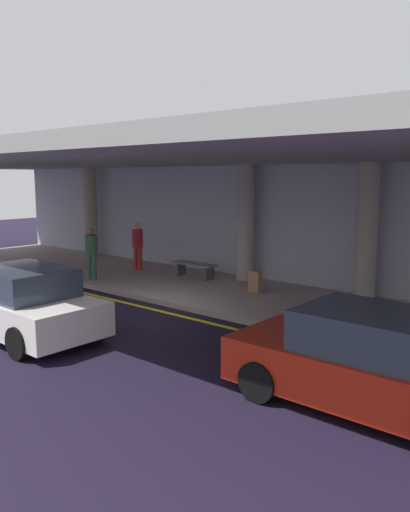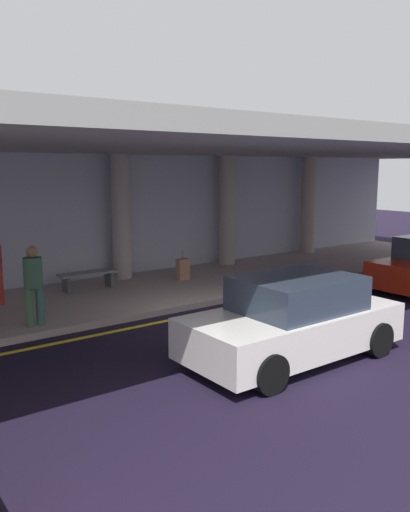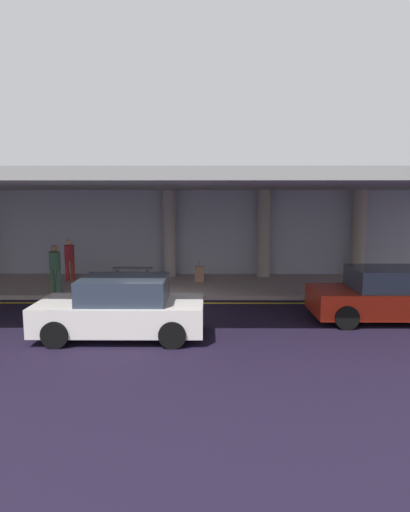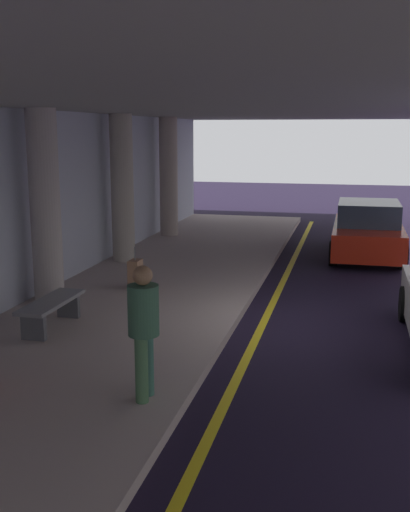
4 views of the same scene
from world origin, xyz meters
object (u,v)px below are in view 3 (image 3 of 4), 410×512
car_red (386,296)px  suitcase_upright_primary (199,274)px  traveler_with_luggage (55,265)px  bench_metal (132,271)px  support_column_left_mid (169,233)px  support_column_right_mid (359,234)px  support_column_center (264,234)px  person_waiting_for_ride (69,257)px  car_white (122,308)px

car_red → suitcase_upright_primary: size_ratio=4.56×
traveler_with_luggage → suitcase_upright_primary: (5.02, 1.93, -0.65)m
suitcase_upright_primary → bench_metal: 2.79m
support_column_left_mid → traveler_with_luggage: support_column_left_mid is taller
support_column_right_mid → suitcase_upright_primary: size_ratio=4.06×
support_column_center → traveler_with_luggage: support_column_center is taller
car_red → support_column_right_mid: bearing=-105.1°
support_column_right_mid → car_red: (-1.34, -6.04, -1.26)m
car_red → person_waiting_for_ride: 11.72m
car_red → bench_metal: size_ratio=2.56×
support_column_center → car_white: bearing=-121.1°
car_red → bench_metal: 9.66m
support_column_center → bench_metal: (-5.45, -0.79, -1.47)m
car_red → car_white: same height
support_column_right_mid → bench_metal: size_ratio=2.28×
traveler_with_luggage → suitcase_upright_primary: bearing=13.9°
car_red → car_white: size_ratio=1.00×
car_red → car_white: bearing=8.7°
support_column_center → support_column_right_mid: 4.00m
support_column_left_mid → person_waiting_for_ride: support_column_left_mid is taller
support_column_center → car_red: (2.66, -6.04, -1.26)m
car_red → person_waiting_for_ride: size_ratio=2.44×
car_red → bench_metal: car_red is taller
support_column_center → person_waiting_for_ride: size_ratio=2.17×
support_column_left_mid → person_waiting_for_ride: bearing=-165.1°
suitcase_upright_primary → person_waiting_for_ride: bearing=-165.4°
support_column_center → car_red: support_column_center is taller
car_white → bench_metal: bearing=-86.4°
car_white → support_column_left_mid: bearing=-98.4°
support_column_left_mid → bench_metal: (-1.45, -0.79, -1.47)m
support_column_center → support_column_right_mid: size_ratio=1.00×
support_column_right_mid → person_waiting_for_ride: bearing=-175.0°
support_column_center → person_waiting_for_ride: bearing=-172.5°
bench_metal → car_white: bearing=-82.0°
support_column_left_mid → support_column_center: (4.00, 0.00, 0.00)m
support_column_left_mid → car_white: support_column_left_mid is taller
support_column_left_mid → suitcase_upright_primary: (1.30, -1.28, -1.51)m
car_white → person_waiting_for_ride: 7.29m
car_red → support_column_center: bearing=-68.8°
car_white → traveler_with_luggage: bearing=-57.4°
support_column_right_mid → car_white: 11.39m
bench_metal → suitcase_upright_primary: bearing=-10.0°
car_white → suitcase_upright_primary: (1.81, 6.19, -0.25)m
support_column_right_mid → car_red: 6.31m
bench_metal → person_waiting_for_ride: bearing=-174.2°
support_column_center → traveler_with_luggage: bearing=-157.5°
car_white → traveler_with_luggage: 5.35m
car_white → bench_metal: car_white is taller
suitcase_upright_primary → car_white: bearing=-89.1°
car_red → traveler_with_luggage: (-10.39, 2.83, 0.40)m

